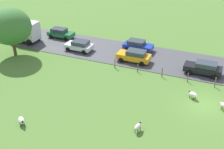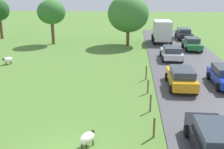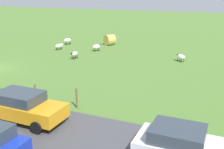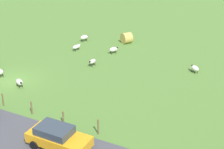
{
  "view_description": "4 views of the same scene",
  "coord_description": "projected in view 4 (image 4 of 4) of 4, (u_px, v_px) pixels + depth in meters",
  "views": [
    {
      "loc": [
        -26.7,
        -0.71,
        17.39
      ],
      "look_at": [
        -0.44,
        10.32,
        1.7
      ],
      "focal_mm": 46.41,
      "sensor_mm": 36.0,
      "label": 1
    },
    {
      "loc": [
        2.96,
        -9.89,
        7.65
      ],
      "look_at": [
        1.43,
        9.47,
        1.19
      ],
      "focal_mm": 42.04,
      "sensor_mm": 36.0,
      "label": 2
    },
    {
      "loc": [
        17.62,
        20.08,
        6.89
      ],
      "look_at": [
        -0.1,
        12.31,
        0.99
      ],
      "focal_mm": 44.29,
      "sensor_mm": 36.0,
      "label": 3
    },
    {
      "loc": [
        22.08,
        21.99,
        14.5
      ],
      "look_at": [
        -2.37,
        9.69,
        1.71
      ],
      "focal_mm": 53.0,
      "sensor_mm": 36.0,
      "label": 4
    }
  ],
  "objects": [
    {
      "name": "sheep_5",
      "position": [
        195.0,
        68.0,
        34.49
      ],
      "size": [
        1.03,
        1.12,
        0.77
      ],
      "color": "white",
      "rests_on": "ground_plane"
    },
    {
      "name": "hay_bale_0",
      "position": [
        127.0,
        38.0,
        42.74
      ],
      "size": [
        1.74,
        1.8,
        1.39
      ],
      "primitive_type": "cylinder",
      "rotation": [
        1.57,
        0.0,
        0.97
      ],
      "color": "tan",
      "rests_on": "ground_plane"
    },
    {
      "name": "sheep_0",
      "position": [
        114.0,
        49.0,
        39.38
      ],
      "size": [
        1.15,
        1.01,
        0.82
      ],
      "color": "silver",
      "rests_on": "ground_plane"
    },
    {
      "name": "ground_plane",
      "position": [
        15.0,
        81.0,
        32.96
      ],
      "size": [
        160.0,
        160.0,
        0.0
      ],
      "primitive_type": "plane",
      "color": "#517A33"
    },
    {
      "name": "sheep_6",
      "position": [
        0.0,
        72.0,
        33.59
      ],
      "size": [
        0.84,
        1.11,
        0.81
      ],
      "color": "silver",
      "rests_on": "ground_plane"
    },
    {
      "name": "sheep_4",
      "position": [
        84.0,
        37.0,
        43.4
      ],
      "size": [
        1.26,
        0.98,
        0.85
      ],
      "color": "silver",
      "rests_on": "ground_plane"
    },
    {
      "name": "sheep_3",
      "position": [
        19.0,
        82.0,
        31.51
      ],
      "size": [
        0.94,
        1.12,
        0.78
      ],
      "color": "silver",
      "rests_on": "ground_plane"
    },
    {
      "name": "fence_post_2",
      "position": [
        3.0,
        100.0,
        28.27
      ],
      "size": [
        0.12,
        0.12,
        1.17
      ],
      "primitive_type": "cylinder",
      "color": "brown",
      "rests_on": "ground_plane"
    },
    {
      "name": "sheep_7",
      "position": [
        92.0,
        61.0,
        36.02
      ],
      "size": [
        1.11,
        0.61,
        0.78
      ],
      "color": "beige",
      "rests_on": "ground_plane"
    },
    {
      "name": "fence_post_4",
      "position": [
        63.0,
        118.0,
        25.75
      ],
      "size": [
        0.12,
        0.12,
        1.1
      ],
      "primitive_type": "cylinder",
      "color": "brown",
      "rests_on": "ground_plane"
    },
    {
      "name": "sheep_1",
      "position": [
        76.0,
        47.0,
        40.37
      ],
      "size": [
        1.25,
        0.72,
        0.72
      ],
      "color": "white",
      "rests_on": "ground_plane"
    },
    {
      "name": "fence_post_3",
      "position": [
        32.0,
        108.0,
        27.0
      ],
      "size": [
        0.12,
        0.12,
        1.19
      ],
      "primitive_type": "cylinder",
      "color": "brown",
      "rests_on": "ground_plane"
    },
    {
      "name": "fence_post_5",
      "position": [
        98.0,
        127.0,
        24.45
      ],
      "size": [
        0.12,
        0.12,
        1.27
      ],
      "primitive_type": "cylinder",
      "color": "brown",
      "rests_on": "ground_plane"
    },
    {
      "name": "car_2",
      "position": [
        58.0,
        137.0,
        22.86
      ],
      "size": [
        2.1,
        4.48,
        1.61
      ],
      "color": "orange",
      "rests_on": "road_strip"
    }
  ]
}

